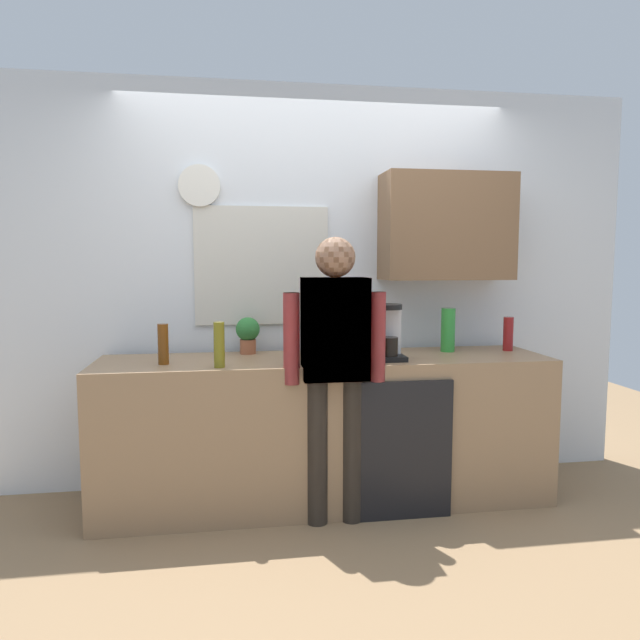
{
  "coord_description": "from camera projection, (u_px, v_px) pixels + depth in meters",
  "views": [
    {
      "loc": [
        -0.57,
        -3.1,
        1.47
      ],
      "look_at": [
        -0.04,
        0.25,
        1.12
      ],
      "focal_mm": 32.55,
      "sensor_mm": 36.0,
      "label": 1
    }
  ],
  "objects": [
    {
      "name": "ground_plane",
      "position": [
        334.0,
        521.0,
        3.29
      ],
      "size": [
        8.0,
        8.0,
        0.0
      ],
      "primitive_type": "plane",
      "color": "#8C6D4C"
    },
    {
      "name": "kitchen_counter",
      "position": [
        326.0,
        430.0,
        3.54
      ],
      "size": [
        2.71,
        0.64,
        0.89
      ],
      "primitive_type": "cube",
      "color": "#937251",
      "rests_on": "ground_plane"
    },
    {
      "name": "dishwasher_panel",
      "position": [
        404.0,
        451.0,
        3.28
      ],
      "size": [
        0.56,
        0.02,
        0.8
      ],
      "primitive_type": "cube",
      "color": "black",
      "rests_on": "ground_plane"
    },
    {
      "name": "back_wall_assembly",
      "position": [
        332.0,
        278.0,
        3.85
      ],
      "size": [
        4.31,
        0.42,
        2.6
      ],
      "color": "silver",
      "rests_on": "ground_plane"
    },
    {
      "name": "coffee_maker",
      "position": [
        386.0,
        335.0,
        3.42
      ],
      "size": [
        0.2,
        0.2,
        0.33
      ],
      "color": "black",
      "rests_on": "kitchen_counter"
    },
    {
      "name": "bottle_olive_oil",
      "position": [
        219.0,
        345.0,
        3.16
      ],
      "size": [
        0.06,
        0.06,
        0.25
      ],
      "primitive_type": "cylinder",
      "color": "olive",
      "rests_on": "kitchen_counter"
    },
    {
      "name": "bottle_amber_beer",
      "position": [
        163.0,
        344.0,
        3.26
      ],
      "size": [
        0.06,
        0.06,
        0.23
      ],
      "primitive_type": "cylinder",
      "color": "brown",
      "rests_on": "kitchen_counter"
    },
    {
      "name": "bottle_clear_soda",
      "position": [
        448.0,
        330.0,
        3.72
      ],
      "size": [
        0.09,
        0.09,
        0.28
      ],
      "primitive_type": "cylinder",
      "color": "#2D8C33",
      "rests_on": "kitchen_counter"
    },
    {
      "name": "bottle_red_vinegar",
      "position": [
        508.0,
        334.0,
        3.76
      ],
      "size": [
        0.06,
        0.06,
        0.22
      ],
      "primitive_type": "cylinder",
      "color": "maroon",
      "rests_on": "kitchen_counter"
    },
    {
      "name": "cup_yellow_cup",
      "position": [
        324.0,
        351.0,
        3.49
      ],
      "size": [
        0.07,
        0.07,
        0.08
      ],
      "primitive_type": "cylinder",
      "color": "yellow",
      "rests_on": "kitchen_counter"
    },
    {
      "name": "mixing_bowl",
      "position": [
        318.0,
        346.0,
        3.69
      ],
      "size": [
        0.22,
        0.22,
        0.08
      ],
      "primitive_type": "cylinder",
      "color": "white",
      "rests_on": "kitchen_counter"
    },
    {
      "name": "potted_plant",
      "position": [
        248.0,
        333.0,
        3.63
      ],
      "size": [
        0.15,
        0.15,
        0.23
      ],
      "color": "#9E5638",
      "rests_on": "kitchen_counter"
    },
    {
      "name": "dish_soap",
      "position": [
        371.0,
        339.0,
        3.75
      ],
      "size": [
        0.06,
        0.06,
        0.18
      ],
      "color": "yellow",
      "rests_on": "kitchen_counter"
    },
    {
      "name": "person_at_sink",
      "position": [
        335.0,
        356.0,
        3.19
      ],
      "size": [
        0.57,
        0.22,
        1.6
      ],
      "rotation": [
        0.0,
        0.0,
        0.18
      ],
      "color": "brown",
      "rests_on": "ground_plane"
    },
    {
      "name": "person_guest",
      "position": [
        335.0,
        356.0,
        3.19
      ],
      "size": [
        0.57,
        0.22,
        1.6
      ],
      "rotation": [
        0.0,
        0.0,
        3.24
      ],
      "color": "brown",
      "rests_on": "ground_plane"
    }
  ]
}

